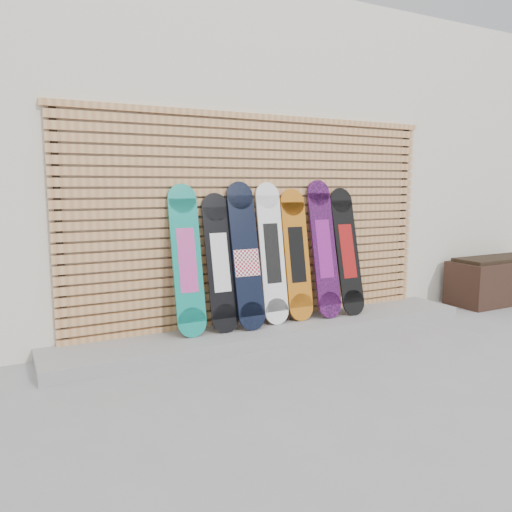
# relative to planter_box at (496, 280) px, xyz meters

# --- Properties ---
(ground) EXTENTS (80.00, 80.00, 0.00)m
(ground) POSITION_rel_planter_box_xyz_m (-3.25, -0.63, -0.30)
(ground) COLOR gray
(ground) RESTS_ON ground
(building) EXTENTS (12.00, 5.00, 3.60)m
(building) POSITION_rel_planter_box_xyz_m (-2.75, 2.87, 1.50)
(building) COLOR beige
(building) RESTS_ON ground
(concrete_step) EXTENTS (4.60, 0.70, 0.12)m
(concrete_step) POSITION_rel_planter_box_xyz_m (-3.40, 0.05, -0.24)
(concrete_step) COLOR gray
(concrete_step) RESTS_ON ground
(slat_wall) EXTENTS (4.26, 0.08, 2.29)m
(slat_wall) POSITION_rel_planter_box_xyz_m (-3.40, 0.34, 0.91)
(slat_wall) COLOR tan
(slat_wall) RESTS_ON ground
(planter_box) EXTENTS (1.37, 0.57, 0.62)m
(planter_box) POSITION_rel_planter_box_xyz_m (0.00, 0.00, 0.00)
(planter_box) COLOR black
(planter_box) RESTS_ON ground
(snowboard_0) EXTENTS (0.29, 0.30, 1.46)m
(snowboard_0) POSITION_rel_planter_box_xyz_m (-4.30, 0.16, 0.55)
(snowboard_0) COLOR #0D8574
(snowboard_0) RESTS_ON concrete_step
(snowboard_1) EXTENTS (0.29, 0.31, 1.37)m
(snowboard_1) POSITION_rel_planter_box_xyz_m (-3.95, 0.16, 0.50)
(snowboard_1) COLOR black
(snowboard_1) RESTS_ON concrete_step
(snowboard_2) EXTENTS (0.29, 0.36, 1.49)m
(snowboard_2) POSITION_rel_planter_box_xyz_m (-3.68, 0.13, 0.55)
(snowboard_2) COLOR black
(snowboard_2) RESTS_ON concrete_step
(snowboard_3) EXTENTS (0.28, 0.28, 1.48)m
(snowboard_3) POSITION_rel_planter_box_xyz_m (-3.36, 0.17, 0.56)
(snowboard_3) COLOR white
(snowboard_3) RESTS_ON concrete_step
(snowboard_4) EXTENTS (0.30, 0.28, 1.41)m
(snowboard_4) POSITION_rel_planter_box_xyz_m (-3.05, 0.17, 0.52)
(snowboard_4) COLOR #BB6613
(snowboard_4) RESTS_ON concrete_step
(snowboard_5) EXTENTS (0.29, 0.34, 1.51)m
(snowboard_5) POSITION_rel_planter_box_xyz_m (-2.72, 0.14, 0.57)
(snowboard_5) COLOR black
(snowboard_5) RESTS_ON concrete_step
(snowboard_6) EXTENTS (0.29, 0.36, 1.42)m
(snowboard_6) POSITION_rel_planter_box_xyz_m (-2.41, 0.13, 0.52)
(snowboard_6) COLOR black
(snowboard_6) RESTS_ON concrete_step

